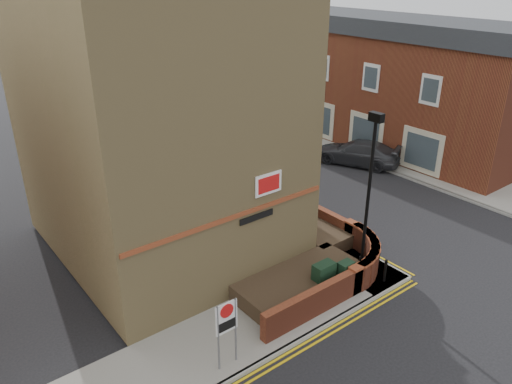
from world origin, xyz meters
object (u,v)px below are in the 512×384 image
at_px(lamppost, 368,198).
at_px(zone_sign, 227,323).
at_px(utility_cabinet_large, 323,278).
at_px(silver_car_near, 259,165).

distance_m(lamppost, zone_sign, 6.85).
bearing_deg(utility_cabinet_large, silver_car_near, 63.61).
relative_size(lamppost, silver_car_near, 1.38).
xyz_separation_m(lamppost, utility_cabinet_large, (-1.90, 0.10, -2.62)).
relative_size(lamppost, utility_cabinet_large, 5.25).
distance_m(lamppost, utility_cabinet_large, 3.24).
height_order(zone_sign, silver_car_near, zone_sign).
bearing_deg(silver_car_near, lamppost, -91.37).
bearing_deg(lamppost, zone_sign, -173.93).
height_order(utility_cabinet_large, zone_sign, zone_sign).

